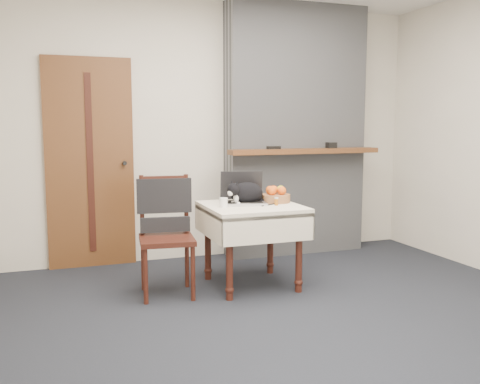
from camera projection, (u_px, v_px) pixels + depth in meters
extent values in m
plane|color=black|center=(291.00, 320.00, 3.78)|extent=(4.50, 4.50, 0.00)
cube|color=beige|center=(210.00, 131.00, 5.48)|extent=(4.50, 0.02, 2.60)
cube|color=brown|center=(90.00, 164.00, 5.10)|extent=(0.82, 0.05, 2.00)
cube|color=#37150F|center=(90.00, 164.00, 5.07)|extent=(0.06, 0.01, 1.70)
cylinder|color=black|center=(125.00, 163.00, 5.16)|extent=(0.04, 0.06, 0.04)
cube|color=gray|center=(295.00, 131.00, 5.64)|extent=(1.50, 0.30, 2.60)
cube|color=brown|center=(305.00, 151.00, 5.45)|extent=(1.62, 0.18, 0.05)
cube|color=black|center=(274.00, 148.00, 5.32)|extent=(0.14, 0.04, 0.03)
cube|color=black|center=(331.00, 145.00, 5.54)|extent=(0.10, 0.07, 0.06)
cylinder|color=#37150F|center=(229.00, 260.00, 4.17)|extent=(0.06, 0.06, 0.64)
sphere|color=#37150F|center=(230.00, 290.00, 4.20)|extent=(0.07, 0.07, 0.07)
cylinder|color=#37150F|center=(299.00, 254.00, 4.37)|extent=(0.06, 0.06, 0.64)
sphere|color=#37150F|center=(298.00, 282.00, 4.40)|extent=(0.07, 0.07, 0.07)
cylinder|color=#37150F|center=(208.00, 244.00, 4.73)|extent=(0.06, 0.06, 0.64)
sphere|color=#37150F|center=(208.00, 270.00, 4.76)|extent=(0.07, 0.07, 0.07)
cylinder|color=#37150F|center=(270.00, 239.00, 4.93)|extent=(0.06, 0.06, 0.64)
sphere|color=#37150F|center=(270.00, 264.00, 4.96)|extent=(0.07, 0.07, 0.07)
cube|color=white|center=(252.00, 208.00, 4.50)|extent=(0.78, 0.78, 0.06)
cube|color=white|center=(269.00, 230.00, 4.16)|extent=(0.78, 0.01, 0.22)
cube|color=white|center=(237.00, 214.00, 4.88)|extent=(0.78, 0.01, 0.22)
cube|color=white|center=(208.00, 224.00, 4.39)|extent=(0.01, 0.78, 0.22)
cube|color=white|center=(293.00, 218.00, 4.65)|extent=(0.01, 0.78, 0.22)
cube|color=#B7B7BC|center=(244.00, 203.00, 4.52)|extent=(0.41, 0.32, 0.02)
cube|color=black|center=(244.00, 202.00, 4.52)|extent=(0.33, 0.23, 0.00)
cube|color=black|center=(241.00, 185.00, 4.65)|extent=(0.37, 0.14, 0.25)
cube|color=#AEDBFF|center=(241.00, 185.00, 4.65)|extent=(0.34, 0.12, 0.22)
ellipsoid|color=black|center=(246.00, 193.00, 4.53)|extent=(0.33, 0.27, 0.19)
ellipsoid|color=black|center=(254.00, 194.00, 4.59)|extent=(0.20, 0.21, 0.15)
sphere|color=black|center=(234.00, 189.00, 4.43)|extent=(0.14, 0.14, 0.11)
ellipsoid|color=white|center=(230.00, 193.00, 4.41)|extent=(0.06, 0.07, 0.05)
ellipsoid|color=white|center=(236.00, 199.00, 4.45)|extent=(0.06, 0.07, 0.07)
cone|color=black|center=(237.00, 183.00, 4.40)|extent=(0.05, 0.05, 0.04)
cone|color=black|center=(232.00, 183.00, 4.45)|extent=(0.05, 0.05, 0.04)
cylinder|color=black|center=(264.00, 200.00, 4.59)|extent=(0.16, 0.04, 0.03)
sphere|color=white|center=(238.00, 204.00, 4.43)|extent=(0.04, 0.04, 0.04)
sphere|color=white|center=(233.00, 203.00, 4.48)|extent=(0.04, 0.04, 0.04)
cylinder|color=white|center=(224.00, 203.00, 4.36)|extent=(0.07, 0.07, 0.08)
cylinder|color=#A95F14|center=(276.00, 202.00, 4.46)|extent=(0.03, 0.03, 0.06)
cylinder|color=silver|center=(276.00, 198.00, 4.46)|extent=(0.03, 0.03, 0.01)
cylinder|color=#8F5B39|center=(276.00, 198.00, 4.64)|extent=(0.25, 0.25, 0.07)
sphere|color=#EE5514|center=(272.00, 191.00, 4.59)|extent=(0.07, 0.07, 0.07)
sphere|color=#EE5514|center=(282.00, 191.00, 4.61)|extent=(0.07, 0.07, 0.07)
sphere|color=#EE5514|center=(274.00, 190.00, 4.68)|extent=(0.07, 0.07, 0.07)
sphere|color=gold|center=(281.00, 190.00, 4.68)|extent=(0.07, 0.07, 0.07)
sphere|color=#EE5514|center=(270.00, 190.00, 4.66)|extent=(0.07, 0.07, 0.07)
cube|color=black|center=(268.00, 203.00, 4.57)|extent=(0.16, 0.05, 0.01)
cube|color=#37150F|center=(167.00, 240.00, 4.27)|extent=(0.47, 0.47, 0.04)
cylinder|color=#37150F|center=(146.00, 275.00, 4.08)|extent=(0.04, 0.04, 0.46)
cylinder|color=#37150F|center=(193.00, 272.00, 4.17)|extent=(0.04, 0.04, 0.46)
cylinder|color=#37150F|center=(143.00, 263.00, 4.44)|extent=(0.04, 0.04, 0.46)
cylinder|color=#37150F|center=(187.00, 261.00, 4.52)|extent=(0.04, 0.04, 0.46)
cylinder|color=#37150F|center=(142.00, 206.00, 4.38)|extent=(0.04, 0.04, 0.51)
cylinder|color=#37150F|center=(186.00, 204.00, 4.46)|extent=(0.04, 0.04, 0.51)
cube|color=#37150F|center=(164.00, 193.00, 4.40)|extent=(0.37, 0.07, 0.28)
cube|color=black|center=(164.00, 196.00, 4.40)|extent=(0.45, 0.11, 0.28)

